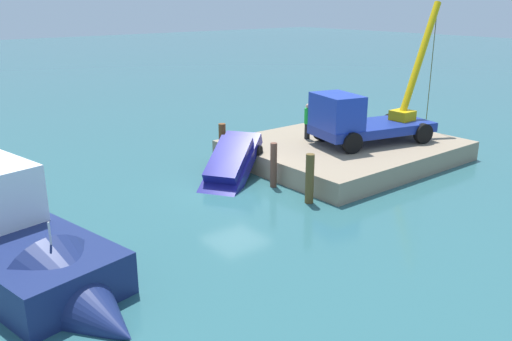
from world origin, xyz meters
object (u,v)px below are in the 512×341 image
crane_truck (362,117)px  dock_worker (307,121)px  salvaged_car (229,168)px  moored_yacht (18,262)px

crane_truck → dock_worker: crane_truck is taller
salvaged_car → moored_yacht: (9.79, 2.77, -0.28)m
crane_truck → moored_yacht: (16.75, 1.24, -1.88)m
dock_worker → salvaged_car: size_ratio=0.39×
dock_worker → salvaged_car: (5.55, 0.79, -1.21)m
crane_truck → dock_worker: (1.42, -2.32, -0.38)m
salvaged_car → moored_yacht: moored_yacht is taller
crane_truck → salvaged_car: size_ratio=1.76×
salvaged_car → moored_yacht: 10.18m
dock_worker → moored_yacht: 15.81m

